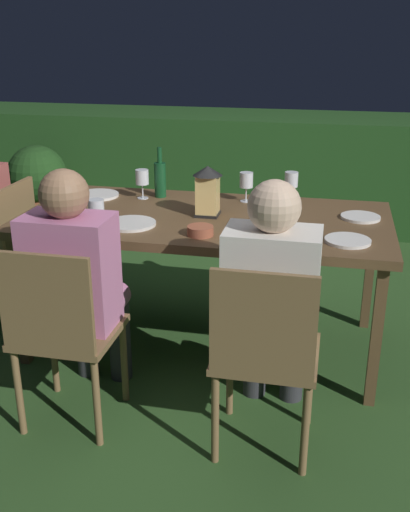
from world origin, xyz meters
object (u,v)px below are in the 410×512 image
at_px(dining_table, 205,225).
at_px(wine_glass_c, 291,181).
at_px(person_in_pink, 78,279).
at_px(plate_b, 360,217).
at_px(chair_side_left_a, 62,329).
at_px(plate_d, 97,195).
at_px(wine_glass_b, 246,181).
at_px(plate_a, 131,224).
at_px(chair_side_left_b, 265,351).
at_px(bowl_bread, 63,210).
at_px(lantern_centerpiece, 208,188).
at_px(green_bottle_on_table, 160,178).
at_px(wine_glass_a, 96,210).
at_px(chair_head_near, 2,248).
at_px(wine_glass_d, 142,179).
at_px(potted_plant_by_hedge, 38,182).
at_px(person_in_cream, 272,296).
at_px(plate_c, 348,241).
at_px(bowl_olives, 200,230).

xyz_separation_m(dining_table, wine_glass_c, (0.42, 0.39, 0.17)).
bearing_deg(person_in_pink, plate_b, 32.94).
relative_size(chair_side_left_a, plate_d, 3.36).
relative_size(wine_glass_b, wine_glass_c, 1.00).
bearing_deg(plate_a, plate_b, 17.72).
xyz_separation_m(chair_side_left_b, bowl_bread, (-1.17, 0.73, 0.30)).
distance_m(chair_side_left_b, lantern_centerpiece, 1.06).
distance_m(chair_side_left_b, green_bottle_on_table, 1.47).
bearing_deg(plate_d, plate_b, -4.57).
xyz_separation_m(person_in_pink, wine_glass_a, (-0.01, 0.28, 0.24)).
bearing_deg(chair_head_near, plate_d, 25.84).
relative_size(dining_table, plate_d, 7.45).
bearing_deg(chair_head_near, bowl_bread, -16.67).
distance_m(lantern_centerpiece, wine_glass_a, 0.61).
bearing_deg(wine_glass_d, wine_glass_c, 8.40).
bearing_deg(potted_plant_by_hedge, person_in_cream, -46.04).
bearing_deg(wine_glass_a, chair_side_left_a, -89.07).
bearing_deg(wine_glass_d, potted_plant_by_hedge, 134.79).
height_order(person_in_pink, wine_glass_b, person_in_pink).
height_order(chair_side_left_b, person_in_cream, person_in_cream).
height_order(chair_side_left_a, plate_c, chair_side_left_a).
height_order(lantern_centerpiece, plate_c, lantern_centerpiece).
distance_m(chair_side_left_b, bowl_olives, 0.74).
distance_m(wine_glass_d, plate_d, 0.30).
xyz_separation_m(chair_side_left_a, bowl_bread, (-0.31, 0.73, 0.30)).
xyz_separation_m(chair_side_left_b, wine_glass_b, (-0.27, 1.19, 0.39)).
height_order(person_in_cream, wine_glass_c, person_in_cream).
relative_size(chair_head_near, lantern_centerpiece, 3.28).
relative_size(person_in_pink, plate_a, 4.51).
relative_size(lantern_centerpiece, potted_plant_by_hedge, 0.35).
relative_size(plate_c, bowl_bread, 1.35).
height_order(chair_side_left_a, person_in_cream, person_in_cream).
relative_size(wine_glass_a, wine_glass_c, 1.00).
distance_m(green_bottle_on_table, plate_b, 1.16).
height_order(chair_head_near, wine_glass_d, wine_glass_d).
distance_m(person_in_cream, wine_glass_c, 1.09).
bearing_deg(bowl_bread, plate_b, 9.80).
relative_size(chair_side_left_a, chair_side_left_b, 1.00).
bearing_deg(person_in_cream, plate_c, 53.79).
bearing_deg(lantern_centerpiece, wine_glass_b, 63.25).
bearing_deg(bowl_bread, green_bottle_on_table, 48.74).
xyz_separation_m(wine_glass_a, plate_c, (1.18, 0.13, -0.11)).
xyz_separation_m(bowl_bread, potted_plant_by_hedge, (-1.12, 1.85, -0.35)).
xyz_separation_m(chair_side_left_a, wine_glass_c, (0.85, 1.26, 0.39)).
bearing_deg(lantern_centerpiece, chair_side_left_a, -116.88).
xyz_separation_m(chair_side_left_b, potted_plant_by_hedge, (-2.30, 2.58, -0.05)).
relative_size(person_in_cream, plate_b, 5.66).
bearing_deg(wine_glass_b, chair_head_near, -166.96).
xyz_separation_m(chair_side_left_a, wine_glass_a, (-0.01, 0.47, 0.39)).
height_order(person_in_pink, person_in_cream, same).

